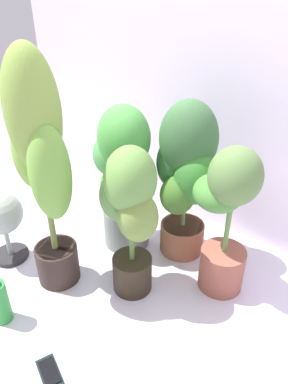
{
  "coord_description": "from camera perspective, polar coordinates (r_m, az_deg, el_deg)",
  "views": [
    {
      "loc": [
        0.82,
        -0.76,
        1.27
      ],
      "look_at": [
        -0.07,
        0.28,
        0.44
      ],
      "focal_mm": 33.23,
      "sensor_mm": 36.0,
      "label": 1
    }
  ],
  "objects": [
    {
      "name": "cell_phone",
      "position": [
        1.53,
        -14.94,
        -26.14
      ],
      "size": [
        0.16,
        0.11,
        0.01
      ],
      "rotation": [
        0.0,
        0.0,
        -1.9
      ],
      "color": "black",
      "rests_on": "ground"
    },
    {
      "name": "potted_plant_back_left",
      "position": [
        1.78,
        -3.3,
        3.6
      ],
      "size": [
        0.44,
        0.37,
        0.78
      ],
      "color": "gray",
      "rests_on": "ground"
    },
    {
      "name": "ground_plane",
      "position": [
        1.69,
        -4.58,
        -17.67
      ],
      "size": [
        8.0,
        8.0,
        0.0
      ],
      "primitive_type": "plane",
      "color": "silver",
      "rests_on": "ground"
    },
    {
      "name": "potted_plant_center",
      "position": [
        1.49,
        -2.33,
        -2.62
      ],
      "size": [
        0.37,
        0.32,
        0.73
      ],
      "color": "#2D2417",
      "rests_on": "ground"
    },
    {
      "name": "potted_plant_front_left",
      "position": [
        1.49,
        -16.15,
        5.01
      ],
      "size": [
        0.4,
        0.31,
        1.09
      ],
      "color": "#32241F",
      "rests_on": "ground"
    },
    {
      "name": "potted_plant_back_center",
      "position": [
        1.71,
        6.7,
        3.28
      ],
      "size": [
        0.38,
        0.35,
        0.83
      ],
      "color": "#92583C",
      "rests_on": "ground"
    },
    {
      "name": "potted_plant_back_right",
      "position": [
        1.57,
        13.0,
        -3.32
      ],
      "size": [
        0.36,
        0.3,
        0.72
      ],
      "color": "#974F3E",
      "rests_on": "ground"
    },
    {
      "name": "mylar_back_wall",
      "position": [
        1.84,
        14.61,
        21.68
      ],
      "size": [
        3.2,
        0.01,
        2.0
      ],
      "primitive_type": "cube",
      "color": "silver",
      "rests_on": "ground"
    },
    {
      "name": "floor_fan",
      "position": [
        1.9,
        -21.87,
        -3.74
      ],
      "size": [
        0.22,
        0.22,
        0.39
      ],
      "rotation": [
        0.0,
        0.0,
        -0.03
      ],
      "color": "#252427",
      "rests_on": "ground"
    }
  ]
}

